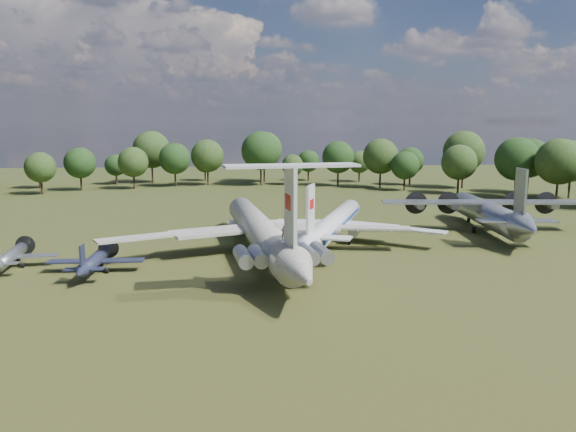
{
  "coord_description": "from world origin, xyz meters",
  "views": [
    {
      "loc": [
        2.0,
        -74.27,
        17.75
      ],
      "look_at": [
        8.59,
        0.87,
        5.0
      ],
      "focal_mm": 35.0,
      "sensor_mm": 36.0,
      "label": 1
    }
  ],
  "objects_px": {
    "il62_airliner": "(261,237)",
    "person_on_il62": "(284,233)",
    "an12_transport": "(487,217)",
    "small_prop_northwest": "(11,259)",
    "tu104_jet": "(333,228)",
    "small_prop_west": "(95,264)"
  },
  "relations": [
    {
      "from": "person_on_il62",
      "to": "il62_airliner",
      "type": "bearing_deg",
      "value": -80.72
    },
    {
      "from": "tu104_jet",
      "to": "small_prop_west",
      "type": "distance_m",
      "value": 34.17
    },
    {
      "from": "il62_airliner",
      "to": "an12_transport",
      "type": "xyz_separation_m",
      "value": [
        37.24,
        13.49,
        -0.2
      ]
    },
    {
      "from": "small_prop_west",
      "to": "il62_airliner",
      "type": "bearing_deg",
      "value": 18.79
    },
    {
      "from": "il62_airliner",
      "to": "an12_transport",
      "type": "bearing_deg",
      "value": 12.67
    },
    {
      "from": "tu104_jet",
      "to": "an12_transport",
      "type": "bearing_deg",
      "value": 32.68
    },
    {
      "from": "tu104_jet",
      "to": "person_on_il62",
      "type": "bearing_deg",
      "value": -91.51
    },
    {
      "from": "il62_airliner",
      "to": "person_on_il62",
      "type": "relative_size",
      "value": 35.03
    },
    {
      "from": "tu104_jet",
      "to": "person_on_il62",
      "type": "relative_size",
      "value": 27.81
    },
    {
      "from": "il62_airliner",
      "to": "person_on_il62",
      "type": "xyz_separation_m",
      "value": [
        1.89,
        -14.84,
        3.45
      ]
    },
    {
      "from": "an12_transport",
      "to": "small_prop_west",
      "type": "height_order",
      "value": "an12_transport"
    },
    {
      "from": "il62_airliner",
      "to": "person_on_il62",
      "type": "height_order",
      "value": "person_on_il62"
    },
    {
      "from": "an12_transport",
      "to": "small_prop_northwest",
      "type": "height_order",
      "value": "an12_transport"
    },
    {
      "from": "il62_airliner",
      "to": "small_prop_northwest",
      "type": "relative_size",
      "value": 3.72
    },
    {
      "from": "person_on_il62",
      "to": "small_prop_west",
      "type": "bearing_deg",
      "value": -18.96
    },
    {
      "from": "tu104_jet",
      "to": "small_prop_northwest",
      "type": "xyz_separation_m",
      "value": [
        -41.87,
        -11.06,
        -1.09
      ]
    },
    {
      "from": "small_prop_west",
      "to": "an12_transport",
      "type": "bearing_deg",
      "value": 19.98
    },
    {
      "from": "il62_airliner",
      "to": "person_on_il62",
      "type": "bearing_deg",
      "value": -90.0
    },
    {
      "from": "tu104_jet",
      "to": "small_prop_northwest",
      "type": "height_order",
      "value": "tu104_jet"
    },
    {
      "from": "an12_transport",
      "to": "small_prop_west",
      "type": "distance_m",
      "value": 60.52
    },
    {
      "from": "small_prop_northwest",
      "to": "an12_transport",
      "type": "bearing_deg",
      "value": 8.52
    },
    {
      "from": "an12_transport",
      "to": "small_prop_west",
      "type": "xyz_separation_m",
      "value": [
        -57.11,
        -19.99,
        -1.35
      ]
    }
  ]
}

